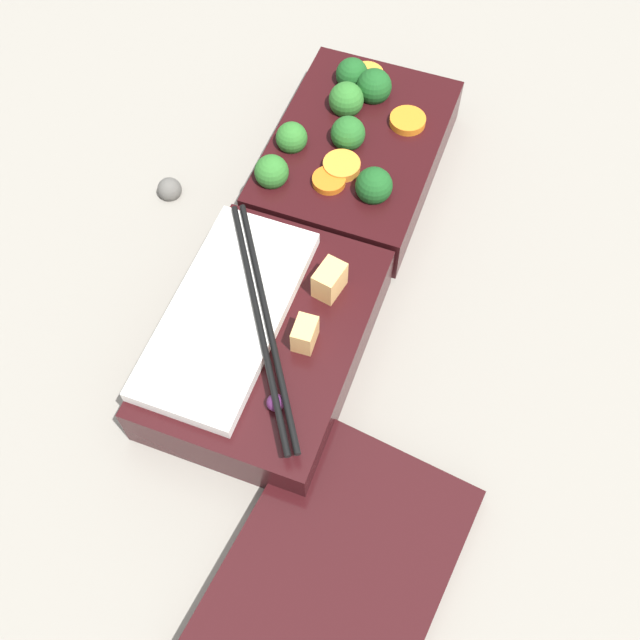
# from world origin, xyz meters

# --- Properties ---
(ground_plane) EXTENTS (3.00, 3.00, 0.00)m
(ground_plane) POSITION_xyz_m (0.00, 0.00, 0.00)
(ground_plane) COLOR gray
(bento_tray_vegetable) EXTENTS (0.21, 0.15, 0.07)m
(bento_tray_vegetable) POSITION_xyz_m (-0.11, -0.01, 0.03)
(bento_tray_vegetable) COLOR black
(bento_tray_vegetable) RESTS_ON ground_plane
(bento_tray_rice) EXTENTS (0.21, 0.15, 0.07)m
(bento_tray_rice) POSITION_xyz_m (0.11, -0.01, 0.03)
(bento_tray_rice) COLOR black
(bento_tray_rice) RESTS_ON ground_plane
(bento_lid) EXTENTS (0.23, 0.17, 0.02)m
(bento_lid) POSITION_xyz_m (0.26, 0.10, 0.01)
(bento_lid) COLOR black
(bento_lid) RESTS_ON ground_plane
(pebble_1) EXTENTS (0.02, 0.02, 0.02)m
(pebble_1) POSITION_xyz_m (-0.03, -0.16, 0.01)
(pebble_1) COLOR #595651
(pebble_1) RESTS_ON ground_plane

